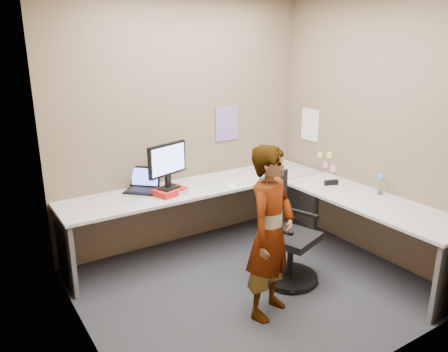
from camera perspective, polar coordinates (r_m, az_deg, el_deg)
ground at (r=4.25m, az=3.69°, el=-14.18°), size 3.00×3.00×0.00m
wall_back at (r=4.81m, az=-5.25°, el=6.84°), size 3.00×0.00×3.00m
wall_right at (r=4.76m, az=18.81°, el=5.89°), size 0.00×2.70×2.70m
wall_left at (r=3.10m, az=-18.75°, el=0.17°), size 0.00×2.70×2.70m
desk at (r=4.50m, az=5.42°, el=-3.98°), size 2.98×2.58×0.73m
paper_ream at (r=4.44m, az=-7.16°, el=-1.98°), size 0.36×0.31×0.06m
monitor at (r=4.37m, az=-7.40°, el=1.82°), size 0.47×0.21×0.46m
laptop at (r=4.59m, az=-10.51°, el=-1.11°), size 0.42×0.42×0.23m
trackball_mouse at (r=4.42m, az=-5.51°, el=-2.09°), size 0.12×0.08×0.07m
origami at (r=4.64m, az=1.23°, el=-1.02°), size 0.10×0.10×0.06m
stapler at (r=4.83m, az=13.82°, el=-0.83°), size 0.15×0.09×0.05m
flower at (r=4.64m, az=19.83°, el=-0.59°), size 0.07×0.07×0.22m
calendar_purple at (r=5.08m, az=0.37°, el=6.89°), size 0.30×0.01×0.40m
calendar_white at (r=5.37m, az=11.17°, el=6.58°), size 0.01×0.28×0.38m
sticky_note_a at (r=5.19m, az=13.63°, el=2.67°), size 0.01×0.07×0.07m
sticky_note_b at (r=5.26m, az=13.14°, el=1.42°), size 0.01×0.07×0.07m
sticky_note_c at (r=5.18m, az=14.07°, el=0.90°), size 0.01×0.07×0.07m
sticky_note_d at (r=5.30m, az=12.45°, el=2.71°), size 0.01×0.07×0.07m
office_chair at (r=4.21m, az=8.02°, el=-8.18°), size 0.59×0.57×1.02m
person at (r=3.57m, az=6.11°, el=-7.44°), size 0.63×0.53×1.46m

